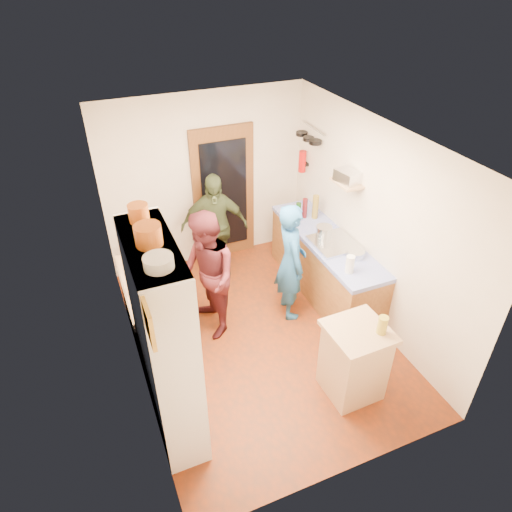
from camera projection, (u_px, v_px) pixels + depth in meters
floor at (260, 336)px, 5.87m from camera, size 3.00×4.00×0.02m
ceiling at (261, 139)px, 4.40m from camera, size 3.00×4.00×0.02m
wall_back at (206, 181)px, 6.67m from camera, size 3.00×0.02×2.60m
wall_front at (360, 381)px, 3.60m from camera, size 3.00×0.02×2.60m
wall_left at (124, 283)px, 4.65m from camera, size 0.02×4.00×2.60m
wall_right at (373, 225)px, 5.62m from camera, size 0.02×4.00×2.60m
door_frame at (224, 195)px, 6.86m from camera, size 0.95×0.06×2.10m
door_glass at (225, 196)px, 6.83m from camera, size 0.70×0.02×1.70m
hutch_body at (165, 344)px, 4.22m from camera, size 0.40×1.20×2.20m
hutch_top_shelf at (150, 246)px, 3.62m from camera, size 0.40×1.14×0.04m
plate_stack at (159, 262)px, 3.31m from camera, size 0.23×0.23×0.09m
orange_pot_a at (148, 235)px, 3.55m from camera, size 0.22×0.22×0.17m
orange_pot_b at (139, 213)px, 3.86m from camera, size 0.17×0.17×0.16m
left_counter_base at (155, 313)px, 5.59m from camera, size 0.60×1.40×0.85m
left_counter_top at (151, 284)px, 5.34m from camera, size 0.64×1.44×0.05m
toaster at (163, 300)px, 4.93m from camera, size 0.22×0.15×0.16m
kettle at (148, 285)px, 5.12m from camera, size 0.19×0.19×0.20m
orange_bowl at (154, 271)px, 5.43m from camera, size 0.24×0.24×0.09m
chopping_board at (143, 257)px, 5.74m from camera, size 0.32×0.25×0.02m
right_counter_base at (324, 267)px, 6.40m from camera, size 0.60×2.20×0.84m
right_counter_top at (327, 240)px, 6.14m from camera, size 0.62×2.22×0.06m
hob at (334, 243)px, 5.98m from camera, size 0.55×0.58×0.04m
pot_on_hob at (324, 231)px, 6.06m from camera, size 0.21×0.21×0.14m
bottle_a at (298, 212)px, 6.44m from camera, size 0.08×0.08×0.28m
bottle_b at (305, 208)px, 6.52m from camera, size 0.09×0.09×0.29m
bottle_c at (315, 207)px, 6.48m from camera, size 0.10×0.10×0.35m
paper_towel at (350, 264)px, 5.43m from camera, size 0.13×0.13×0.23m
mixing_bowl at (355, 254)px, 5.73m from camera, size 0.28×0.28×0.09m
island_base at (354, 363)px, 4.92m from camera, size 0.56×0.56×0.86m
island_top at (359, 332)px, 4.66m from camera, size 0.63×0.63×0.05m
cutting_board at (352, 329)px, 4.68m from camera, size 0.36×0.29×0.02m
oil_jar at (382, 325)px, 4.56m from camera, size 0.10×0.10×0.20m
pan_rail at (314, 128)px, 6.34m from camera, size 0.02×0.65×0.02m
pan_hang_a at (315, 142)px, 6.26m from camera, size 0.18×0.18×0.05m
pan_hang_b at (308, 139)px, 6.43m from camera, size 0.16×0.16×0.05m
pan_hang_c at (302, 134)px, 6.57m from camera, size 0.17×0.17×0.05m
wall_shelf at (347, 183)px, 5.69m from camera, size 0.26×0.42×0.03m
radio at (348, 176)px, 5.64m from camera, size 0.27×0.34×0.15m
ext_bracket at (306, 164)px, 6.82m from camera, size 0.06×0.10×0.04m
fire_extinguisher at (302, 161)px, 6.77m from camera, size 0.11×0.11×0.32m
picture_frame at (149, 324)px, 3.06m from camera, size 0.03×0.25×0.30m
person_hob at (294, 263)px, 5.80m from camera, size 0.48×0.65×1.63m
person_left at (208, 274)px, 5.55m from camera, size 0.69×0.86×1.69m
person_back at (215, 227)px, 6.52m from camera, size 1.03×0.62×1.64m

